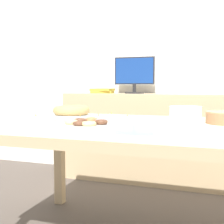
{
  "coord_description": "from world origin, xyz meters",
  "views": [
    {
      "loc": [
        0.55,
        -1.85,
        1.0
      ],
      "look_at": [
        -0.1,
        0.0,
        0.83
      ],
      "focal_mm": 50.0,
      "sensor_mm": 36.0,
      "label": 1
    }
  ],
  "objects": [
    {
      "name": "dining_table",
      "position": [
        0.0,
        0.0,
        0.68
      ],
      "size": [
        1.56,
        0.99,
        0.77
      ],
      "color": "silver",
      "rests_on": "ground"
    },
    {
      "name": "tealight_left_edge",
      "position": [
        -0.21,
        0.31,
        0.78
      ],
      "size": [
        0.04,
        0.04,
        0.04
      ],
      "color": "silver",
      "rests_on": "dining_table"
    },
    {
      "name": "tealight_centre",
      "position": [
        -0.05,
        0.19,
        0.78
      ],
      "size": [
        0.04,
        0.04,
        0.04
      ],
      "color": "silver",
      "rests_on": "dining_table"
    },
    {
      "name": "tealight_near_front",
      "position": [
        -0.25,
        0.13,
        0.78
      ],
      "size": [
        0.04,
        0.04,
        0.04
      ],
      "color": "silver",
      "rests_on": "dining_table"
    },
    {
      "name": "pastry_platter",
      "position": [
        -0.15,
        -0.27,
        0.78
      ],
      "size": [
        0.35,
        0.35,
        0.04
      ],
      "color": "white",
      "rests_on": "dining_table"
    },
    {
      "name": "plate_stack",
      "position": [
        0.33,
        0.24,
        0.81
      ],
      "size": [
        0.21,
        0.21,
        0.09
      ],
      "color": "white",
      "rests_on": "dining_table"
    },
    {
      "name": "computer_monitor",
      "position": [
        -0.31,
        1.3,
        1.1
      ],
      "size": [
        0.42,
        0.2,
        0.38
      ],
      "color": "#262628",
      "rests_on": "sideboard"
    },
    {
      "name": "sideboard",
      "position": [
        0.0,
        1.3,
        0.46
      ],
      "size": [
        2.06,
        0.44,
        0.91
      ],
      "color": "#D1B284",
      "rests_on": "ground"
    },
    {
      "name": "wall_back",
      "position": [
        0.0,
        1.6,
        1.3
      ],
      "size": [
        8.0,
        0.1,
        2.6
      ],
      "primitive_type": "cube",
      "color": "white",
      "rests_on": "ground"
    },
    {
      "name": "book_stack",
      "position": [
        -0.66,
        1.3,
        0.94
      ],
      "size": [
        0.24,
        0.19,
        0.05
      ],
      "color": "#B29933",
      "rests_on": "sideboard"
    },
    {
      "name": "tealight_near_cakes",
      "position": [
        -0.65,
        -0.02,
        0.78
      ],
      "size": [
        0.04,
        0.04,
        0.04
      ],
      "color": "silver",
      "rests_on": "dining_table"
    },
    {
      "name": "tealight_right_edge",
      "position": [
        -0.33,
        0.03,
        0.78
      ],
      "size": [
        0.04,
        0.04,
        0.04
      ],
      "color": "silver",
      "rests_on": "dining_table"
    },
    {
      "name": "cake_golden_bundt",
      "position": [
        -0.49,
        0.22,
        0.81
      ],
      "size": [
        0.28,
        0.28,
        0.08
      ],
      "color": "white",
      "rests_on": "dining_table"
    }
  ]
}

